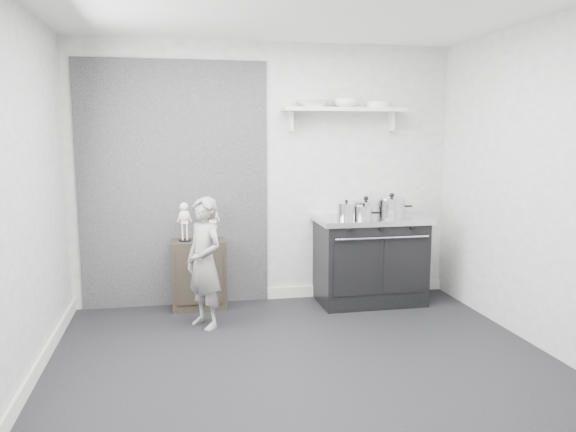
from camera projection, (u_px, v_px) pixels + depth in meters
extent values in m
plane|color=black|center=(305.00, 365.00, 4.34)|extent=(4.00, 4.00, 0.00)
cube|color=#A0A09E|center=(267.00, 174.00, 5.88)|extent=(4.00, 0.02, 2.70)
cube|color=#A0A09E|center=(402.00, 235.00, 2.39)|extent=(4.00, 0.02, 2.70)
cube|color=#A0A09E|center=(15.00, 198.00, 3.75)|extent=(0.02, 3.60, 2.70)
cube|color=#A0A09E|center=(546.00, 187.00, 4.53)|extent=(0.02, 3.60, 2.70)
cube|color=silver|center=(307.00, 1.00, 3.94)|extent=(4.00, 3.60, 0.02)
cube|color=black|center=(175.00, 185.00, 5.70)|extent=(1.90, 0.02, 2.50)
cube|color=silver|center=(356.00, 288.00, 6.25)|extent=(2.00, 0.03, 0.12)
cube|color=silver|center=(31.00, 380.00, 3.94)|extent=(0.03, 3.60, 0.12)
cube|color=silver|center=(344.00, 109.00, 5.82)|extent=(1.30, 0.26, 0.04)
cube|color=silver|center=(291.00, 121.00, 5.79)|extent=(0.03, 0.12, 0.20)
cube|color=silver|center=(391.00, 121.00, 6.01)|extent=(0.03, 0.12, 0.20)
cube|color=black|center=(369.00, 262.00, 5.91)|extent=(1.08, 0.65, 0.86)
cube|color=silver|center=(370.00, 219.00, 5.85)|extent=(1.14, 0.69, 0.05)
cube|color=black|center=(356.00, 268.00, 5.55)|extent=(0.45, 0.02, 0.56)
cube|color=black|center=(405.00, 266.00, 5.65)|extent=(0.45, 0.02, 0.56)
cylinder|color=silver|center=(382.00, 238.00, 5.52)|extent=(0.97, 0.02, 0.02)
cylinder|color=black|center=(351.00, 230.00, 5.46)|extent=(0.04, 0.03, 0.04)
cylinder|color=black|center=(382.00, 229.00, 5.52)|extent=(0.04, 0.03, 0.04)
cylinder|color=black|center=(413.00, 228.00, 5.59)|extent=(0.04, 0.03, 0.04)
cube|color=black|center=(199.00, 274.00, 5.70)|extent=(0.54, 0.32, 0.70)
imported|color=gray|center=(205.00, 263.00, 5.12)|extent=(0.48, 0.53, 1.21)
cylinder|color=silver|center=(346.00, 212.00, 5.68)|extent=(0.19, 0.19, 0.15)
cylinder|color=silver|center=(346.00, 204.00, 5.67)|extent=(0.19, 0.19, 0.02)
sphere|color=black|center=(346.00, 201.00, 5.67)|extent=(0.03, 0.03, 0.03)
cylinder|color=black|center=(359.00, 211.00, 5.71)|extent=(0.10, 0.02, 0.02)
cylinder|color=silver|center=(366.00, 209.00, 5.92)|extent=(0.29, 0.29, 0.14)
cylinder|color=silver|center=(366.00, 202.00, 5.91)|extent=(0.30, 0.30, 0.02)
sphere|color=black|center=(366.00, 198.00, 5.90)|extent=(0.05, 0.05, 0.05)
cylinder|color=black|center=(382.00, 208.00, 5.95)|extent=(0.10, 0.02, 0.02)
cylinder|color=silver|center=(391.00, 207.00, 6.00)|extent=(0.28, 0.28, 0.16)
cylinder|color=silver|center=(392.00, 198.00, 5.99)|extent=(0.29, 0.29, 0.02)
sphere|color=black|center=(392.00, 195.00, 5.98)|extent=(0.05, 0.05, 0.05)
cylinder|color=black|center=(407.00, 206.00, 6.04)|extent=(0.10, 0.02, 0.02)
cylinder|color=silver|center=(364.00, 213.00, 5.68)|extent=(0.17, 0.17, 0.12)
cylinder|color=silver|center=(364.00, 207.00, 5.67)|extent=(0.17, 0.17, 0.02)
sphere|color=black|center=(364.00, 205.00, 5.66)|extent=(0.03, 0.03, 0.03)
cylinder|color=black|center=(375.00, 213.00, 5.70)|extent=(0.10, 0.02, 0.02)
imported|color=white|center=(313.00, 103.00, 5.74)|extent=(0.34, 0.34, 0.08)
imported|color=white|center=(346.00, 103.00, 5.81)|extent=(0.27, 0.27, 0.08)
cylinder|color=silver|center=(378.00, 105.00, 5.88)|extent=(0.26, 0.26, 0.06)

